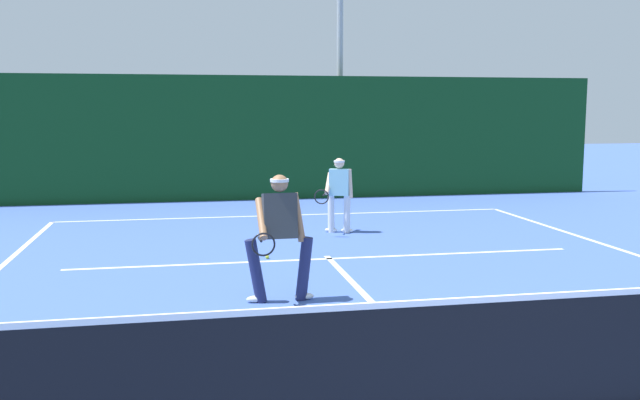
# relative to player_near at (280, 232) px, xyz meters

# --- Properties ---
(court_line_baseline_far) EXTENTS (10.53, 0.10, 0.01)m
(court_line_baseline_far) POSITION_rel_player_near_xyz_m (1.17, 7.30, -0.92)
(court_line_baseline_far) COLOR white
(court_line_baseline_far) RESTS_ON ground_plane
(court_line_service) EXTENTS (8.58, 0.10, 0.01)m
(court_line_service) POSITION_rel_player_near_xyz_m (1.17, 2.41, -0.92)
(court_line_service) COLOR white
(court_line_service) RESTS_ON ground_plane
(court_line_centre) EXTENTS (0.10, 6.40, 0.01)m
(court_line_centre) POSITION_rel_player_near_xyz_m (1.17, -0.57, -0.92)
(court_line_centre) COLOR white
(court_line_centre) RESTS_ON ground_plane
(tennis_net) EXTENTS (11.54, 0.09, 1.09)m
(tennis_net) POSITION_rel_player_near_xyz_m (1.17, -3.77, -0.40)
(tennis_net) COLOR #1E4723
(tennis_net) RESTS_ON ground_plane
(player_near) EXTENTS (0.91, 0.88, 1.67)m
(player_near) POSITION_rel_player_near_xyz_m (0.00, 0.00, 0.00)
(player_near) COLOR #1E234C
(player_near) RESTS_ON ground_plane
(player_far) EXTENTS (0.89, 0.86, 1.52)m
(player_far) POSITION_rel_player_near_xyz_m (1.87, 4.83, -0.09)
(player_far) COLOR silver
(player_far) RESTS_ON ground_plane
(tennis_ball) EXTENTS (0.07, 0.07, 0.07)m
(tennis_ball) POSITION_rel_player_near_xyz_m (0.14, 2.61, -0.89)
(tennis_ball) COLOR #D1E033
(tennis_ball) RESTS_ON ground_plane
(tennis_ball_extra) EXTENTS (0.07, 0.07, 0.07)m
(tennis_ball_extra) POSITION_rel_player_near_xyz_m (0.99, -1.21, -0.89)
(tennis_ball_extra) COLOR #D1E033
(tennis_ball_extra) RESTS_ON ground_plane
(back_fence_windscreen) EXTENTS (18.98, 0.12, 3.40)m
(back_fence_windscreen) POSITION_rel_player_near_xyz_m (1.17, 10.31, 0.78)
(back_fence_windscreen) COLOR #103B19
(back_fence_windscreen) RESTS_ON ground_plane
(light_pole) EXTENTS (0.55, 0.44, 6.87)m
(light_pole) POSITION_rel_player_near_xyz_m (3.30, 11.16, 3.34)
(light_pole) COLOR #9EA39E
(light_pole) RESTS_ON ground_plane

